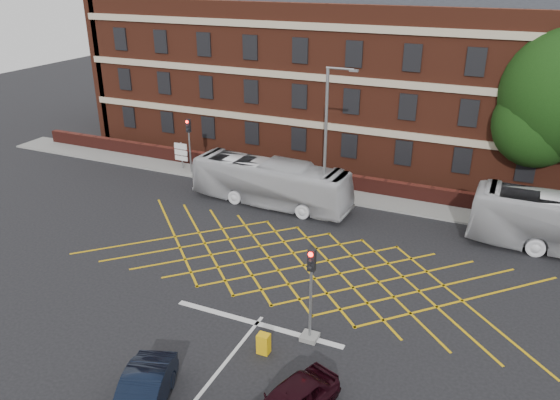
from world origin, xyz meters
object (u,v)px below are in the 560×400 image
at_px(traffic_light_near, 310,304).
at_px(utility_cabinet, 264,344).
at_px(car_navy, 142,397).
at_px(street_lamp, 326,169).
at_px(direction_signs, 181,153).
at_px(bus_left, 271,183).
at_px(traffic_light_far, 190,153).

xyz_separation_m(traffic_light_near, utility_cabinet, (-1.39, -1.57, -1.32)).
distance_m(car_navy, street_lamp, 17.97).
distance_m(direction_signs, utility_cabinet, 22.44).
xyz_separation_m(bus_left, car_navy, (3.60, -18.29, -0.79)).
relative_size(traffic_light_near, direction_signs, 1.94).
xyz_separation_m(traffic_light_far, utility_cabinet, (13.68, -16.06, -1.32)).
bearing_deg(traffic_light_near, car_navy, -121.86).
distance_m(bus_left, utility_cabinet, 14.99).
distance_m(street_lamp, utility_cabinet, 13.63).
height_order(traffic_light_near, utility_cabinet, traffic_light_near).
relative_size(traffic_light_far, street_lamp, 0.46).
distance_m(bus_left, direction_signs, 9.39).
relative_size(car_navy, direction_signs, 1.94).
distance_m(traffic_light_near, direction_signs, 22.28).
distance_m(bus_left, traffic_light_near, 14.21).
xyz_separation_m(bus_left, traffic_light_far, (-7.62, 2.38, 0.27)).
relative_size(direction_signs, utility_cabinet, 2.49).
bearing_deg(car_navy, street_lamp, 69.60).
height_order(car_navy, traffic_light_far, traffic_light_far).
relative_size(car_navy, traffic_light_near, 1.00).
xyz_separation_m(traffic_light_near, street_lamp, (-3.55, 11.60, 1.44)).
xyz_separation_m(bus_left, utility_cabinet, (6.06, -13.67, -1.05)).
distance_m(car_navy, traffic_light_near, 7.37).
distance_m(traffic_light_near, street_lamp, 12.22).
relative_size(bus_left, street_lamp, 1.16).
bearing_deg(utility_cabinet, car_navy, -118.06).
bearing_deg(traffic_light_near, street_lamp, 107.02).
xyz_separation_m(car_navy, utility_cabinet, (2.46, 4.62, -0.26)).
bearing_deg(bus_left, traffic_light_far, 75.94).
relative_size(traffic_light_far, direction_signs, 1.94).
height_order(street_lamp, utility_cabinet, street_lamp).
bearing_deg(traffic_light_near, utility_cabinet, -131.37).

